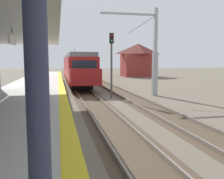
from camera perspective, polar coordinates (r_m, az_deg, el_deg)
The scene contains 7 objects.
station_platform at distance 12.83m, azimuth -20.93°, elevation -5.41°, with size 5.00×80.00×0.91m.
track_pair_nearest_platform at distance 16.85m, azimuth -3.78°, elevation -3.63°, with size 2.34×120.00×0.16m.
track_pair_middle at distance 17.66m, azimuth 7.22°, elevation -3.21°, with size 2.34×120.00×0.16m.
approaching_train at distance 32.07m, azimuth -7.89°, elevation 4.92°, with size 2.93×19.60×4.76m.
rail_signal_post at distance 20.10m, azimuth -0.11°, elevation 7.01°, with size 0.32×0.34×5.20m.
catenary_pylon_far_side at distance 22.06m, azimuth 9.05°, elevation 7.94°, with size 5.00×0.40×7.50m.
distant_trackside_house at distance 49.74m, azimuth 5.92°, elevation 6.80°, with size 6.60×5.28×6.40m.
Camera 1 is at (-0.51, 3.58, 2.99)m, focal length 40.22 mm.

